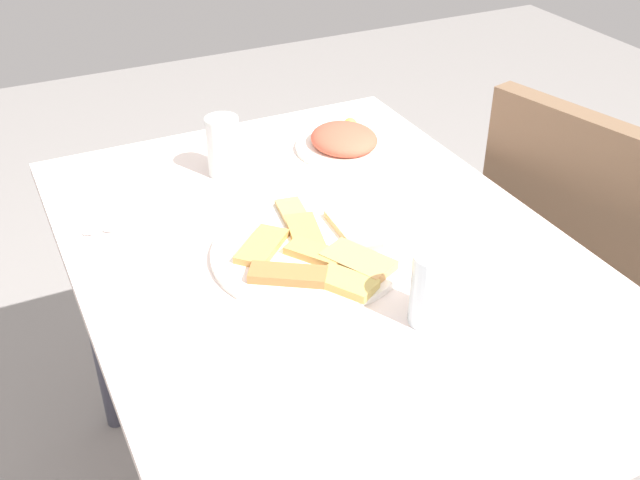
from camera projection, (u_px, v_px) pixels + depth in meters
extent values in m
cube|color=silver|center=(328.00, 260.00, 1.30)|extent=(1.14, 0.82, 0.02)
cylinder|color=#434352|center=(94.00, 314.00, 1.76)|extent=(0.04, 0.04, 0.70)
cylinder|color=#434352|center=(359.00, 242.00, 2.01)|extent=(0.04, 0.04, 0.70)
cube|color=brown|center=(594.00, 286.00, 1.78)|extent=(0.51, 0.51, 0.06)
cube|color=brown|center=(565.00, 219.00, 1.54)|extent=(0.40, 0.14, 0.46)
cylinder|color=#342F36|center=(558.00, 290.00, 2.12)|extent=(0.03, 0.03, 0.36)
cylinder|color=#342F36|center=(600.00, 436.00, 1.67)|extent=(0.03, 0.03, 0.36)
cylinder|color=#342F36|center=(468.00, 348.00, 1.92)|extent=(0.03, 0.03, 0.36)
cylinder|color=white|center=(308.00, 253.00, 1.29)|extent=(0.33, 0.33, 0.01)
cube|color=#F4C885|center=(353.00, 230.00, 1.33)|extent=(0.14, 0.06, 0.01)
cube|color=tan|center=(315.00, 253.00, 1.27)|extent=(0.11, 0.09, 0.01)
cube|color=tan|center=(304.00, 231.00, 1.32)|extent=(0.12, 0.08, 0.01)
cube|color=tan|center=(358.00, 261.00, 1.24)|extent=(0.13, 0.11, 0.02)
cube|color=#C96A39|center=(288.00, 275.00, 1.21)|extent=(0.11, 0.13, 0.02)
cube|color=tan|center=(294.00, 214.00, 1.37)|extent=(0.11, 0.06, 0.01)
cube|color=tan|center=(347.00, 283.00, 1.20)|extent=(0.11, 0.09, 0.01)
cube|color=tan|center=(262.00, 246.00, 1.28)|extent=(0.12, 0.12, 0.01)
cylinder|color=white|center=(344.00, 147.00, 1.63)|extent=(0.21, 0.21, 0.01)
ellipsoid|color=#D7563F|center=(344.00, 139.00, 1.62)|extent=(0.16, 0.15, 0.05)
sphere|color=#E6DE47|center=(350.00, 124.00, 1.68)|extent=(0.03, 0.03, 0.03)
cylinder|color=silver|center=(223.00, 146.00, 1.51)|extent=(0.09, 0.09, 0.12)
cylinder|color=silver|center=(433.00, 289.00, 1.12)|extent=(0.07, 0.07, 0.12)
cube|color=white|center=(108.00, 207.00, 1.43)|extent=(0.12, 0.12, 0.00)
cube|color=silver|center=(98.00, 207.00, 1.42)|extent=(0.18, 0.09, 0.00)
cube|color=silver|center=(117.00, 203.00, 1.43)|extent=(0.19, 0.09, 0.00)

